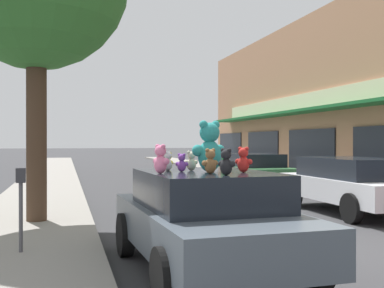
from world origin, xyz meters
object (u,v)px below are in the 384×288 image
at_px(teddy_bear_giant, 209,147).
at_px(teddy_bear_yellow, 168,162).
at_px(teddy_bear_black, 226,162).
at_px(parking_meter, 21,199).
at_px(teddy_bear_white, 168,161).
at_px(plush_art_car, 207,218).
at_px(teddy_bear_purple, 182,163).
at_px(teddy_bear_cream, 191,161).
at_px(parked_car_far_right, 254,170).
at_px(teddy_bear_green, 225,163).
at_px(teddy_bear_pink, 161,159).
at_px(parked_car_far_center, 352,183).
at_px(teddy_bear_brown, 210,161).
at_px(teddy_bear_red, 243,160).

distance_m(teddy_bear_giant, teddy_bear_yellow, 0.73).
xyz_separation_m(teddy_bear_black, parking_meter, (-2.58, 2.04, -0.61)).
xyz_separation_m(teddy_bear_giant, teddy_bear_white, (-0.51, 0.39, -0.21)).
height_order(plush_art_car, teddy_bear_giant, teddy_bear_giant).
relative_size(teddy_bear_purple, teddy_bear_white, 0.91).
height_order(teddy_bear_cream, parked_car_far_right, teddy_bear_cream).
height_order(teddy_bear_yellow, teddy_bear_green, teddy_bear_yellow).
bearing_deg(teddy_bear_yellow, teddy_bear_pink, 37.43).
distance_m(parked_car_far_center, parked_car_far_right, 6.55).
xyz_separation_m(plush_art_car, teddy_bear_brown, (-0.08, -0.44, 0.80)).
xyz_separation_m(teddy_bear_white, parked_car_far_right, (5.63, 10.59, -0.80)).
xyz_separation_m(teddy_bear_red, teddy_bear_cream, (-0.59, 0.55, -0.03)).
height_order(plush_art_car, parked_car_far_center, parked_car_far_center).
bearing_deg(teddy_bear_purple, teddy_bear_brown, 148.47).
xyz_separation_m(teddy_bear_cream, parking_meter, (-2.41, 0.99, -0.58)).
bearing_deg(parked_car_far_right, teddy_bear_brown, -114.71).
bearing_deg(teddy_bear_green, teddy_bear_brown, 101.25).
bearing_deg(teddy_bear_brown, teddy_bear_black, 91.23).
bearing_deg(plush_art_car, teddy_bear_red, -34.91).
bearing_deg(teddy_bear_red, parking_meter, 18.72).
relative_size(plush_art_car, teddy_bear_yellow, 15.77).
relative_size(teddy_bear_giant, teddy_bear_purple, 2.76).
bearing_deg(teddy_bear_black, teddy_bear_purple, -13.20).
height_order(teddy_bear_black, parking_meter, teddy_bear_black).
bearing_deg(teddy_bear_white, teddy_bear_yellow, -158.46).
bearing_deg(teddy_bear_brown, teddy_bear_red, -179.50).
relative_size(teddy_bear_white, parked_car_far_center, 0.06).
height_order(teddy_bear_white, parked_car_far_right, teddy_bear_white).
distance_m(teddy_bear_pink, parked_car_far_center, 7.48).
relative_size(teddy_bear_pink, teddy_bear_purple, 1.50).
xyz_separation_m(teddy_bear_yellow, teddy_bear_pink, (-0.25, -0.69, 0.06)).
bearing_deg(parked_car_far_center, teddy_bear_brown, -137.43).
xyz_separation_m(teddy_bear_brown, teddy_bear_purple, (-0.26, 0.50, -0.04)).
xyz_separation_m(teddy_bear_pink, parked_car_far_center, (5.84, 4.60, -0.81)).
bearing_deg(teddy_bear_red, teddy_bear_purple, 23.10).
height_order(teddy_bear_red, teddy_bear_green, teddy_bear_red).
bearing_deg(teddy_bear_white, teddy_bear_green, 125.81).
distance_m(teddy_bear_brown, teddy_bear_black, 0.34).
bearing_deg(parked_car_far_center, teddy_bear_red, -135.43).
distance_m(teddy_bear_giant, parked_car_far_center, 6.84).
height_order(teddy_bear_red, parked_car_far_right, teddy_bear_red).
distance_m(teddy_bear_yellow, teddy_bear_black, 1.30).
relative_size(teddy_bear_giant, teddy_bear_pink, 1.83).
bearing_deg(teddy_bear_green, teddy_bear_purple, 61.29).
distance_m(teddy_bear_red, teddy_bear_white, 1.10).
bearing_deg(teddy_bear_pink, teddy_bear_yellow, -49.79).
bearing_deg(teddy_bear_red, plush_art_car, 13.87).
bearing_deg(teddy_bear_cream, parked_car_far_right, -124.57).
bearing_deg(teddy_bear_pink, parked_car_far_center, -81.86).
distance_m(teddy_bear_yellow, parked_car_far_center, 6.87).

